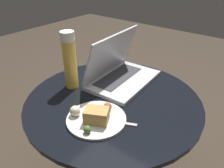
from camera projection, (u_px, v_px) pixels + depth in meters
name	position (u px, v px, depth m)	size (l,w,h in m)	color
table	(113.00, 124.00, 0.99)	(0.73, 0.73, 0.57)	#515156
laptop	(119.00, 71.00, 1.04)	(0.36, 0.24, 0.23)	silver
beer_glass	(70.00, 60.00, 0.95)	(0.06, 0.06, 0.26)	gold
snack_plate	(95.00, 117.00, 0.79)	(0.22, 0.22, 0.06)	silver
fork	(109.00, 121.00, 0.79)	(0.09, 0.17, 0.00)	#B2B2B7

